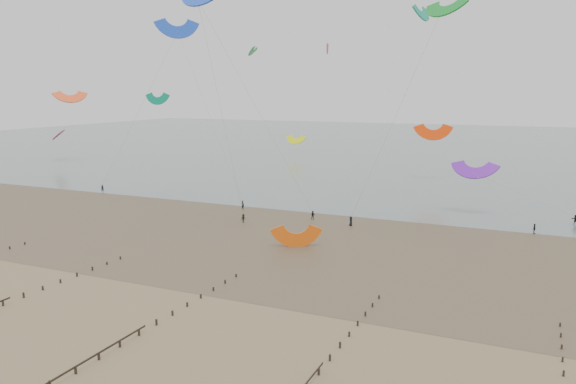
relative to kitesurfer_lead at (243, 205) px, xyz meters
The scene contains 6 objects.
ground 50.05m from the kitesurfer_lead, 72.91° to the right, with size 500.00×500.00×0.00m, color brown.
sea_and_shore 17.15m from the kitesurfer_lead, 51.64° to the right, with size 500.00×665.00×0.03m.
kitesurfer_lead is the anchor object (origin of this frame).
kitesurfers 37.99m from the kitesurfer_lead, ahead, with size 131.31×23.12×1.73m.
grounded_kite 28.48m from the kitesurfer_lead, 45.24° to the right, with size 6.30×3.30×4.80m, color #FF6110, non-canonical shape.
kites_airborne 47.28m from the kitesurfer_lead, 86.25° to the left, with size 252.65×123.58×38.22m.
Camera 1 is at (36.89, -45.60, 22.56)m, focal length 35.00 mm.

